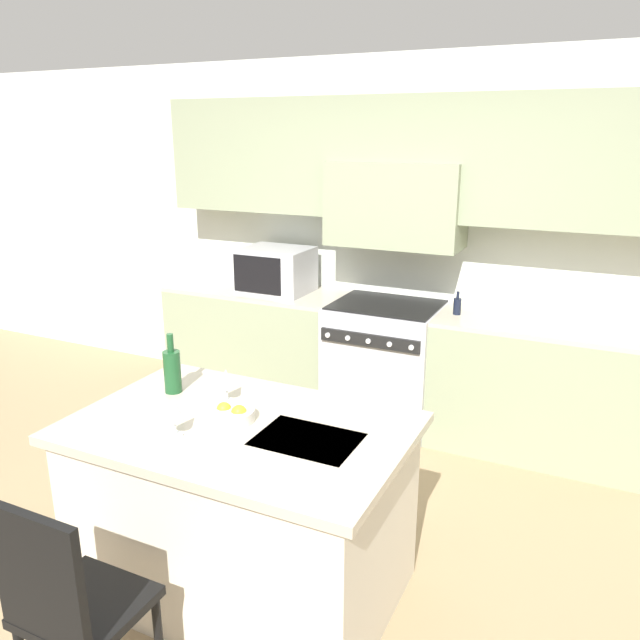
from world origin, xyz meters
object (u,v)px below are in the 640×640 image
island_chair (68,601)px  wine_bottle (172,370)px  microwave (276,270)px  wine_glass_far (226,380)px  fruit_bowl (232,414)px  oil_bottle_on_counter (457,306)px  wine_glass_near (174,412)px  range_stove (385,364)px

island_chair → wine_bottle: wine_bottle is taller
microwave → wine_glass_far: size_ratio=3.20×
wine_glass_far → fruit_bowl: wine_glass_far is taller
wine_bottle → oil_bottle_on_counter: bearing=62.1°
microwave → fruit_bowl: microwave is taller
island_chair → wine_bottle: (-0.31, 1.04, 0.48)m
microwave → wine_glass_near: size_ratio=3.20×
range_stove → wine_glass_near: 2.32m
range_stove → wine_bottle: (-0.47, -1.88, 0.53)m
wine_glass_far → oil_bottle_on_counter: oil_bottle_on_counter is taller
island_chair → wine_bottle: 1.18m
wine_glass_near → oil_bottle_on_counter: oil_bottle_on_counter is taller
range_stove → wine_glass_near: (-0.16, -2.26, 0.53)m
wine_glass_near → wine_bottle: bearing=129.1°
wine_glass_far → range_stove: bearing=85.0°
range_stove → wine_bottle: bearing=-104.1°
wine_bottle → wine_glass_near: size_ratio=1.86×
range_stove → wine_glass_near: bearing=-94.1°
range_stove → wine_bottle: size_ratio=3.04×
range_stove → fruit_bowl: 2.08m
wine_glass_near → oil_bottle_on_counter: bearing=73.1°
range_stove → fruit_bowl: fruit_bowl is taller
range_stove → island_chair: size_ratio=0.99×
wine_glass_far → fruit_bowl: 0.23m
wine_bottle → fruit_bowl: wine_bottle is taller
wine_glass_far → microwave: bearing=112.5°
fruit_bowl → wine_bottle: bearing=161.6°
wine_glass_near → oil_bottle_on_counter: size_ratio=1.01×
microwave → range_stove: bearing=-1.1°
wine_glass_near → fruit_bowl: size_ratio=0.78×
fruit_bowl → oil_bottle_on_counter: bearing=74.9°
island_chair → oil_bottle_on_counter: (0.68, 2.91, 0.46)m
island_chair → oil_bottle_on_counter: bearing=76.8°
microwave → wine_glass_far: (0.78, -1.88, -0.10)m
wine_bottle → oil_bottle_on_counter: (0.99, 1.87, -0.01)m
microwave → oil_bottle_on_counter: 1.46m
range_stove → wine_glass_far: bearing=-95.0°
range_stove → wine_glass_far: (-0.16, -1.86, 0.53)m
range_stove → microwave: (-0.94, 0.02, 0.63)m
island_chair → microwave: bearing=104.8°
oil_bottle_on_counter → range_stove: bearing=179.5°
wine_bottle → wine_glass_near: 0.49m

